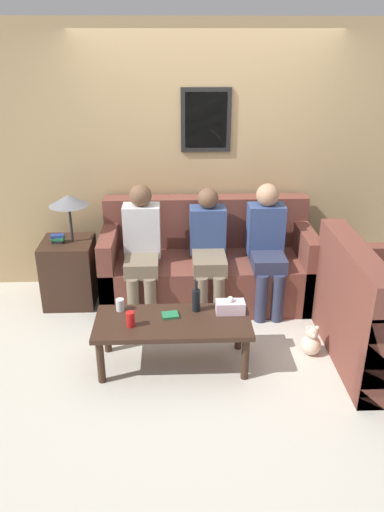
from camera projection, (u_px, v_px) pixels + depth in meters
ground_plane at (210, 323)px, 4.63m from camera, size 16.00×16.00×0.00m
wall_back at (205, 161)px, 4.95m from camera, size 9.00×0.08×2.60m
couch_main at (207, 266)px, 4.94m from camera, size 2.02×0.82×0.98m
couch_side at (379, 320)px, 4.01m from camera, size 0.82×1.30×0.98m
coffee_table at (173, 326)px, 3.91m from camera, size 1.22×0.53×0.41m
side_table_with_lamp at (70, 266)px, 4.85m from camera, size 0.49×0.48×1.10m
wine_bottle at (196, 300)px, 3.99m from camera, size 0.07×0.07×0.27m
drinking_glass at (120, 305)px, 4.01m from camera, size 0.07×0.07×0.10m
book_stack at (170, 315)px, 3.94m from camera, size 0.14×0.12×0.02m
soda_can at (130, 319)px, 3.79m from camera, size 0.07×0.07×0.12m
tissue_box at (230, 307)px, 3.98m from camera, size 0.23×0.12×0.15m
person_left at (142, 245)px, 4.60m from camera, size 0.34×0.58×1.21m
person_middle at (208, 246)px, 4.68m from camera, size 0.34×0.65×1.15m
person_right at (267, 242)px, 4.66m from camera, size 0.34×0.57×1.20m
teddy_bear at (311, 342)px, 4.14m from camera, size 0.17×0.17×0.27m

